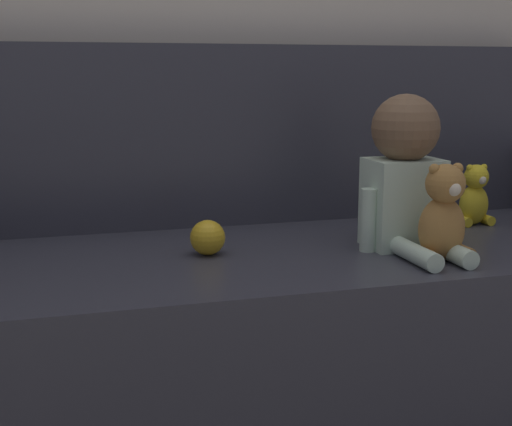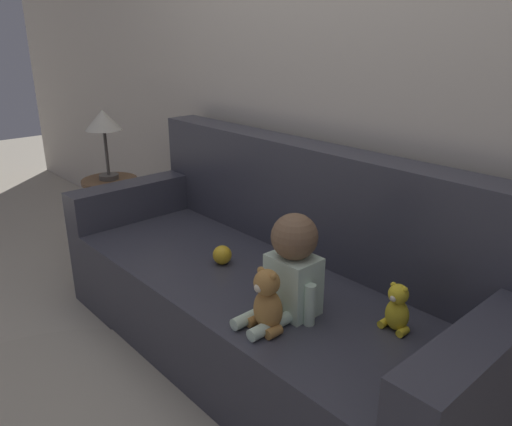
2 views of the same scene
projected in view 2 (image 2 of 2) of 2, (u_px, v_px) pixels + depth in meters
ground_plane at (259, 353)px, 2.35m from camera, size 12.00×12.00×0.00m
wall_back at (345, 62)px, 2.23m from camera, size 8.00×0.05×2.60m
couch at (270, 288)px, 2.29m from camera, size 2.16×0.86×0.95m
person_baby at (292, 267)px, 1.84m from camera, size 0.25×0.34×0.39m
teddy_bear_brown at (267, 302)px, 1.76m from camera, size 0.14×0.11×0.24m
plush_toy_side at (397, 309)px, 1.76m from camera, size 0.11×0.08×0.18m
toy_ball at (222, 255)px, 2.28m from camera, size 0.09×0.09×0.09m
side_table at (106, 150)px, 3.06m from camera, size 0.34×0.34×0.99m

